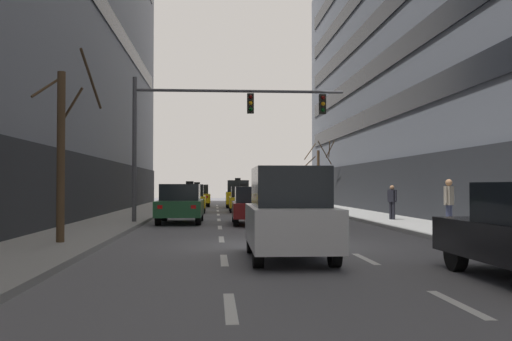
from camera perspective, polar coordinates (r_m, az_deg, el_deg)
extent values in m
plane|color=slate|center=(16.16, 2.36, -7.28)|extent=(120.00, 120.00, 0.00)
cube|color=gray|center=(16.63, -19.34, -6.79)|extent=(2.84, 80.00, 0.14)
cube|color=gray|center=(17.91, 22.43, -6.38)|extent=(2.84, 80.00, 0.14)
cube|color=silver|center=(8.15, -2.51, -13.07)|extent=(0.16, 2.00, 0.01)
cube|color=silver|center=(13.08, -3.10, -8.65)|extent=(0.16, 2.00, 0.01)
cube|color=silver|center=(18.05, -3.36, -6.65)|extent=(0.16, 2.00, 0.01)
cube|color=silver|center=(23.04, -3.51, -5.52)|extent=(0.16, 2.00, 0.01)
cube|color=silver|center=(28.02, -3.60, -4.79)|extent=(0.16, 2.00, 0.01)
cube|color=silver|center=(33.02, -3.67, -4.28)|extent=(0.16, 2.00, 0.01)
cube|color=silver|center=(38.01, -3.72, -3.91)|extent=(0.16, 2.00, 0.01)
cube|color=silver|center=(43.01, -3.76, -3.62)|extent=(0.16, 2.00, 0.01)
cube|color=silver|center=(48.00, -3.79, -3.39)|extent=(0.16, 2.00, 0.01)
cube|color=silver|center=(8.81, 18.93, -12.10)|extent=(0.16, 2.00, 0.01)
cube|color=silver|center=(13.51, 10.53, -8.40)|extent=(0.16, 2.00, 0.01)
cube|color=silver|center=(18.36, 6.58, -6.56)|extent=(0.16, 2.00, 0.01)
cube|color=silver|center=(23.28, 4.30, -5.47)|extent=(0.16, 2.00, 0.01)
cube|color=silver|center=(28.23, 2.83, -4.77)|extent=(0.16, 2.00, 0.01)
cube|color=silver|center=(33.19, 1.79, -4.27)|extent=(0.16, 2.00, 0.01)
cube|color=silver|center=(38.16, 1.03, -3.90)|extent=(0.16, 2.00, 0.01)
cube|color=silver|center=(43.14, 0.44, -3.61)|extent=(0.16, 2.00, 0.01)
cube|color=silver|center=(48.12, -0.03, -3.39)|extent=(0.16, 2.00, 0.01)
cylinder|color=black|center=(26.23, -2.09, -4.34)|extent=(0.22, 0.64, 0.64)
cylinder|color=black|center=(26.31, 1.28, -4.33)|extent=(0.22, 0.64, 0.64)
cylinder|color=black|center=(23.64, -1.95, -4.65)|extent=(0.22, 0.64, 0.64)
cylinder|color=black|center=(23.73, 1.78, -4.64)|extent=(0.22, 0.64, 0.64)
cube|color=maroon|center=(24.95, -0.25, -3.78)|extent=(1.82, 4.26, 0.62)
cube|color=black|center=(24.74, -0.23, -2.33)|extent=(1.56, 1.85, 0.65)
cube|color=white|center=(27.00, -1.80, -3.37)|extent=(0.19, 0.08, 0.13)
cube|color=red|center=(22.85, -1.53, -3.72)|extent=(0.19, 0.08, 0.13)
cube|color=white|center=(27.06, 0.82, -3.37)|extent=(0.19, 0.08, 0.13)
cube|color=red|center=(22.92, 1.58, -3.72)|extent=(0.19, 0.08, 0.13)
cylinder|color=black|center=(47.15, -6.77, -3.01)|extent=(0.26, 0.69, 0.68)
cylinder|color=black|center=(47.18, -4.77, -3.02)|extent=(0.26, 0.69, 0.68)
cylinder|color=black|center=(44.38, -6.77, -3.11)|extent=(0.26, 0.69, 0.68)
cylinder|color=black|center=(44.41, -4.64, -3.11)|extent=(0.26, 0.69, 0.68)
cube|color=yellow|center=(45.77, -5.74, -2.65)|extent=(2.11, 4.61, 0.66)
cube|color=black|center=(45.55, -5.73, -1.80)|extent=(1.74, 2.03, 0.70)
cube|color=white|center=(47.98, -6.58, -2.45)|extent=(0.21, 0.09, 0.14)
cube|color=red|center=(43.54, -6.55, -2.56)|extent=(0.21, 0.09, 0.14)
cube|color=white|center=(48.00, -5.00, -2.46)|extent=(0.21, 0.09, 0.14)
cube|color=red|center=(43.56, -4.81, -2.56)|extent=(0.21, 0.09, 0.14)
cube|color=black|center=(45.55, -5.73, -1.25)|extent=(0.46, 0.23, 0.18)
cylinder|color=black|center=(14.39, -0.45, -6.74)|extent=(0.22, 0.64, 0.63)
cylinder|color=black|center=(14.55, 5.64, -6.67)|extent=(0.22, 0.64, 0.63)
cylinder|color=black|center=(11.81, 0.21, -7.90)|extent=(0.22, 0.64, 0.63)
cylinder|color=black|center=(12.01, 7.61, -7.78)|extent=(0.22, 0.64, 0.63)
cube|color=white|center=(13.13, 3.21, -5.35)|extent=(1.81, 4.24, 0.86)
cube|color=black|center=(13.10, 3.20, -1.58)|extent=(1.56, 2.51, 0.86)
cube|color=white|center=(15.13, -0.03, -4.26)|extent=(0.19, 0.08, 0.13)
cube|color=red|center=(11.00, 1.24, -5.33)|extent=(0.19, 0.08, 0.13)
cube|color=white|center=(15.25, 4.62, -4.24)|extent=(0.19, 0.08, 0.13)
cube|color=red|center=(11.17, 7.60, -5.26)|extent=(0.19, 0.08, 0.13)
cylinder|color=black|center=(44.39, -2.80, -3.16)|extent=(0.21, 0.62, 0.62)
cylinder|color=black|center=(44.44, -0.86, -3.15)|extent=(0.21, 0.62, 0.62)
cylinder|color=black|center=(41.85, -2.76, -3.26)|extent=(0.21, 0.62, 0.62)
cylinder|color=black|center=(41.90, -0.70, -3.26)|extent=(0.21, 0.62, 0.62)
cube|color=yellow|center=(43.13, -1.78, -2.64)|extent=(1.77, 4.16, 0.85)
cube|color=black|center=(43.12, -1.78, -1.52)|extent=(1.53, 2.46, 0.85)
cube|color=white|center=(45.14, -2.63, -2.40)|extent=(0.19, 0.08, 0.13)
cube|color=red|center=(41.08, -2.54, -2.50)|extent=(0.19, 0.08, 0.13)
cube|color=white|center=(45.18, -1.09, -2.40)|extent=(0.19, 0.08, 0.13)
cube|color=red|center=(41.12, -0.85, -2.50)|extent=(0.19, 0.08, 0.13)
cube|color=black|center=(43.12, -1.78, -0.84)|extent=(0.42, 0.19, 0.17)
cylinder|color=black|center=(27.32, -8.83, -4.16)|extent=(0.23, 0.68, 0.68)
cylinder|color=black|center=(27.21, -5.37, -4.18)|extent=(0.23, 0.68, 0.68)
cylinder|color=black|center=(24.56, -9.45, -4.46)|extent=(0.23, 0.68, 0.68)
cylinder|color=black|center=(24.44, -5.60, -4.49)|extent=(0.23, 0.68, 0.68)
cube|color=#1E512D|center=(25.85, -7.30, -3.59)|extent=(1.95, 4.55, 0.66)
cube|color=black|center=(25.63, -7.33, -2.09)|extent=(1.67, 1.97, 0.70)
cube|color=white|center=(28.11, -8.34, -3.18)|extent=(0.21, 0.08, 0.14)
cube|color=red|center=(23.69, -9.28, -3.50)|extent=(0.21, 0.08, 0.14)
cube|color=white|center=(28.03, -5.64, -3.19)|extent=(0.21, 0.08, 0.14)
cube|color=red|center=(23.59, -6.07, -3.52)|extent=(0.21, 0.08, 0.14)
cylinder|color=black|center=(37.41, -2.45, -3.47)|extent=(0.22, 0.63, 0.63)
cylinder|color=black|center=(37.46, -0.12, -3.47)|extent=(0.22, 0.63, 0.63)
cylinder|color=black|center=(34.85, -2.37, -3.62)|extent=(0.22, 0.63, 0.63)
cylinder|color=black|center=(34.91, 0.12, -3.62)|extent=(0.22, 0.63, 0.63)
cube|color=yellow|center=(36.14, -1.21, -3.06)|extent=(1.79, 4.19, 0.61)
cube|color=black|center=(35.94, -1.20, -2.08)|extent=(1.54, 1.82, 0.65)
cube|color=white|center=(38.16, -2.25, -2.82)|extent=(0.19, 0.08, 0.13)
cube|color=red|center=(34.07, -2.10, -2.98)|extent=(0.19, 0.08, 0.13)
cube|color=white|center=(38.21, -0.41, -2.82)|extent=(0.19, 0.08, 0.13)
cube|color=red|center=(34.12, -0.05, -2.98)|extent=(0.19, 0.08, 0.13)
cube|color=black|center=(35.93, -1.19, -1.43)|extent=(0.42, 0.19, 0.17)
cylinder|color=black|center=(37.24, -7.62, -3.43)|extent=(0.23, 0.68, 0.68)
cylinder|color=black|center=(37.18, -5.08, -3.44)|extent=(0.23, 0.68, 0.68)
cylinder|color=black|center=(34.46, -7.88, -3.59)|extent=(0.23, 0.68, 0.68)
cylinder|color=black|center=(34.40, -5.14, -3.60)|extent=(0.23, 0.68, 0.68)
cube|color=yellow|center=(35.80, -6.43, -2.99)|extent=(1.92, 4.54, 0.66)
cube|color=black|center=(35.58, -6.44, -1.90)|extent=(1.66, 1.97, 0.70)
cube|color=white|center=(38.05, -7.31, -2.72)|extent=(0.21, 0.08, 0.14)
cube|color=red|center=(33.61, -7.69, -2.89)|extent=(0.21, 0.08, 0.14)
cube|color=white|center=(38.01, -5.31, -2.73)|extent=(0.21, 0.08, 0.14)
cube|color=red|center=(33.56, -5.43, -2.90)|extent=(0.21, 0.08, 0.14)
cube|color=black|center=(35.58, -6.43, -1.19)|extent=(0.45, 0.21, 0.19)
cylinder|color=black|center=(12.05, 18.77, -7.59)|extent=(0.23, 0.68, 0.68)
cube|color=white|center=(12.84, 17.94, -5.21)|extent=(0.21, 0.08, 0.14)
cube|color=white|center=(13.40, 23.22, -5.01)|extent=(0.21, 0.08, 0.14)
cylinder|color=#4C4C51|center=(25.09, -11.68, 2.05)|extent=(0.18, 0.18, 6.04)
cylinder|color=#4C4C51|center=(25.16, -1.55, 7.68)|extent=(8.82, 0.12, 0.12)
cube|color=black|center=(25.11, -0.54, 6.50)|extent=(0.28, 0.24, 0.84)
sphere|color=#4B0704|center=(25.01, -0.52, 7.14)|extent=(0.17, 0.17, 0.17)
sphere|color=orange|center=(24.97, -0.52, 6.55)|extent=(0.17, 0.17, 0.17)
sphere|color=#073E10|center=(24.94, -0.52, 5.96)|extent=(0.17, 0.17, 0.17)
cube|color=black|center=(25.48, 6.45, 6.40)|extent=(0.28, 0.24, 0.84)
sphere|color=#4B0704|center=(25.38, 6.51, 7.02)|extent=(0.17, 0.17, 0.17)
sphere|color=orange|center=(25.35, 6.51, 6.44)|extent=(0.17, 0.17, 0.17)
sphere|color=#073E10|center=(25.31, 6.51, 5.86)|extent=(0.17, 0.17, 0.17)
cylinder|color=#4C3823|center=(43.68, 6.05, -0.72)|extent=(0.20, 0.20, 4.08)
cylinder|color=#42301E|center=(44.05, 7.18, 2.04)|extent=(0.33, 1.86, 1.16)
cylinder|color=#42301E|center=(44.15, 5.25, 1.85)|extent=(1.07, 1.14, 1.29)
cylinder|color=#42301E|center=(43.79, 7.11, 2.04)|extent=(0.32, 1.65, 1.10)
cylinder|color=#42301E|center=(44.06, 5.30, 0.93)|extent=(0.94, 1.08, 0.77)
cylinder|color=#42301E|center=(43.26, 6.66, 1.73)|extent=(1.22, 0.84, 1.72)
cylinder|color=#4C3823|center=(16.46, -18.36, 1.28)|extent=(0.21, 0.21, 4.53)
cylinder|color=#42301E|center=(17.05, -19.50, 7.69)|extent=(0.67, 0.95, 0.76)
cylinder|color=#42301E|center=(16.41, -15.66, 8.45)|extent=(0.27, 1.65, 1.35)
cylinder|color=#42301E|center=(16.86, -17.47, 5.91)|extent=(0.76, 0.43, 1.03)
cylinder|color=#383D59|center=(19.99, 18.08, -4.44)|extent=(0.13, 0.13, 0.87)
cylinder|color=#383D59|center=(20.14, 18.28, -4.41)|extent=(0.13, 0.13, 0.87)
cube|color=gray|center=(20.04, 18.16, -2.31)|extent=(0.39, 0.38, 0.61)
sphere|color=#9E704C|center=(20.04, 18.15, -1.12)|extent=(0.22, 0.22, 0.22)
cylinder|color=gray|center=(19.84, 17.90, -2.24)|extent=(0.09, 0.09, 0.55)
cylinder|color=gray|center=(20.24, 18.42, -2.22)|extent=(0.09, 0.09, 0.55)
cylinder|color=black|center=(26.72, 12.90, -3.81)|extent=(0.13, 0.13, 0.77)
cylinder|color=black|center=(26.61, 13.17, -3.82)|extent=(0.13, 0.13, 0.77)
cube|color=black|center=(26.64, 13.03, -2.41)|extent=(0.34, 0.39, 0.54)
sphere|color=#9E704C|center=(26.64, 13.02, -1.61)|extent=(0.20, 0.20, 0.20)
cylinder|color=black|center=(26.80, 12.68, -2.34)|extent=(0.09, 0.09, 0.49)
cylinder|color=black|center=(26.49, 13.37, -2.35)|extent=(0.09, 0.09, 0.49)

